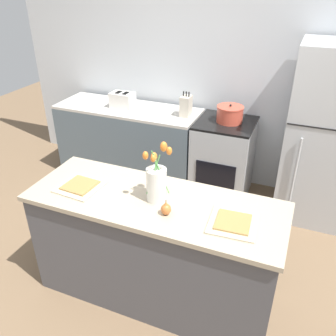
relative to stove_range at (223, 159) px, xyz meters
name	(u,v)px	position (x,y,z in m)	size (l,w,h in m)	color
ground_plane	(156,290)	(-0.10, -1.60, -0.44)	(10.00, 10.00, 0.00)	brown
back_wall	(230,67)	(-0.10, 0.40, 0.91)	(5.20, 0.08, 2.70)	silver
kitchen_island	(155,249)	(-0.10, -1.60, 0.00)	(1.80, 0.66, 0.89)	#4C4C51
back_counter	(129,142)	(-1.16, 0.00, 0.00)	(1.68, 0.60, 0.88)	slate
stove_range	(223,159)	(0.00, 0.00, 0.00)	(0.60, 0.61, 0.88)	#B2B5B7
refrigerator	(323,137)	(0.95, 0.00, 0.43)	(0.68, 0.67, 1.74)	#B7BABC
flower_vase	(157,182)	(-0.08, -1.59, 0.59)	(0.18, 0.16, 0.42)	silver
pear_figurine	(166,209)	(0.04, -1.72, 0.49)	(0.07, 0.07, 0.11)	#C66B33
plate_setting_left	(80,186)	(-0.66, -1.66, 0.46)	(0.31, 0.31, 0.02)	beige
plate_setting_right	(233,223)	(0.46, -1.66, 0.46)	(0.31, 0.31, 0.02)	beige
toaster	(122,100)	(-1.21, -0.01, 0.53)	(0.28, 0.18, 0.17)	silver
cooking_pot	(230,114)	(0.03, 0.02, 0.52)	(0.28, 0.28, 0.19)	#CC4C38
knife_block	(186,106)	(-0.45, 0.00, 0.55)	(0.10, 0.14, 0.27)	beige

